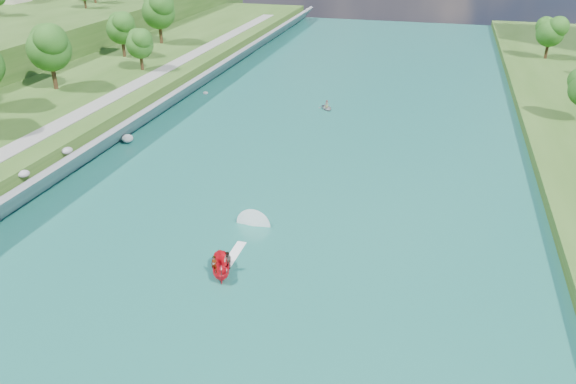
% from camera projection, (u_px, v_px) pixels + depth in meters
% --- Properties ---
extents(ground, '(260.00, 260.00, 0.00)m').
position_uv_depth(ground, '(217.00, 308.00, 44.87)').
color(ground, '#2D5119').
rests_on(ground, ground).
extents(river_water, '(55.00, 240.00, 0.10)m').
position_uv_depth(river_water, '(284.00, 199.00, 62.14)').
color(river_water, '#185B5A').
rests_on(river_water, ground).
extents(ridge_west, '(60.00, 120.00, 9.00)m').
position_uv_depth(ridge_west, '(55.00, 18.00, 144.54)').
color(ridge_west, '#2D5119').
rests_on(ridge_west, ground).
extents(riprap_bank, '(4.87, 236.00, 4.51)m').
position_uv_depth(riprap_bank, '(71.00, 164.00, 66.35)').
color(riprap_bank, slate).
rests_on(riprap_bank, ground).
extents(riverside_path, '(3.00, 200.00, 0.10)m').
position_uv_depth(riverside_path, '(28.00, 141.00, 68.28)').
color(riverside_path, gray).
rests_on(riverside_path, berm_west).
extents(motorboat, '(3.60, 18.90, 1.99)m').
position_uv_depth(motorboat, '(228.00, 257.00, 50.20)').
color(motorboat, red).
rests_on(motorboat, river_water).
extents(raft, '(3.29, 3.59, 1.47)m').
position_uv_depth(raft, '(327.00, 107.00, 90.44)').
color(raft, gray).
rests_on(raft, river_water).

